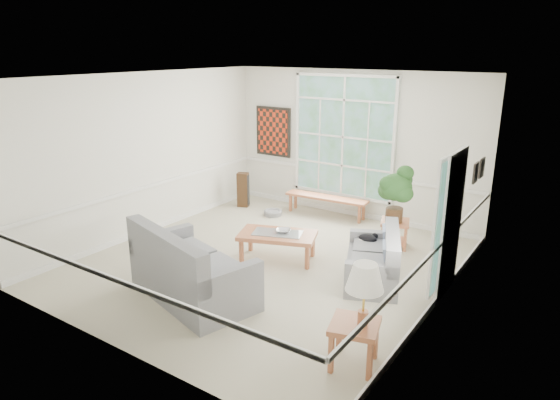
{
  "coord_description": "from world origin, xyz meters",
  "views": [
    {
      "loc": [
        4.41,
        -6.17,
        3.42
      ],
      "look_at": [
        0.1,
        0.2,
        1.05
      ],
      "focal_mm": 32.0,
      "sensor_mm": 36.0,
      "label": 1
    }
  ],
  "objects_px": {
    "loveseat_front": "(193,262)",
    "side_table": "(354,344)",
    "end_table": "(394,234)",
    "loveseat_right": "(372,256)",
    "coffee_table": "(278,246)"
  },
  "relations": [
    {
      "from": "loveseat_right",
      "to": "coffee_table",
      "type": "height_order",
      "value": "loveseat_right"
    },
    {
      "from": "loveseat_front",
      "to": "side_table",
      "type": "distance_m",
      "value": 2.62
    },
    {
      "from": "loveseat_front",
      "to": "loveseat_right",
      "type": "bearing_deg",
      "value": 61.61
    },
    {
      "from": "coffee_table",
      "to": "end_table",
      "type": "xyz_separation_m",
      "value": [
        1.39,
        1.64,
        0.01
      ]
    },
    {
      "from": "end_table",
      "to": "loveseat_front",
      "type": "bearing_deg",
      "value": -116.11
    },
    {
      "from": "loveseat_right",
      "to": "end_table",
      "type": "bearing_deg",
      "value": 75.39
    },
    {
      "from": "side_table",
      "to": "loveseat_right",
      "type": "bearing_deg",
      "value": 109.03
    },
    {
      "from": "coffee_table",
      "to": "side_table",
      "type": "bearing_deg",
      "value": -60.43
    },
    {
      "from": "loveseat_right",
      "to": "coffee_table",
      "type": "relative_size",
      "value": 1.16
    },
    {
      "from": "loveseat_right",
      "to": "end_table",
      "type": "height_order",
      "value": "loveseat_right"
    },
    {
      "from": "end_table",
      "to": "side_table",
      "type": "relative_size",
      "value": 0.91
    },
    {
      "from": "loveseat_right",
      "to": "coffee_table",
      "type": "bearing_deg",
      "value": 163.51
    },
    {
      "from": "loveseat_front",
      "to": "end_table",
      "type": "bearing_deg",
      "value": 79.76
    },
    {
      "from": "coffee_table",
      "to": "side_table",
      "type": "distance_m",
      "value": 3.03
    },
    {
      "from": "end_table",
      "to": "side_table",
      "type": "bearing_deg",
      "value": -75.13
    }
  ]
}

